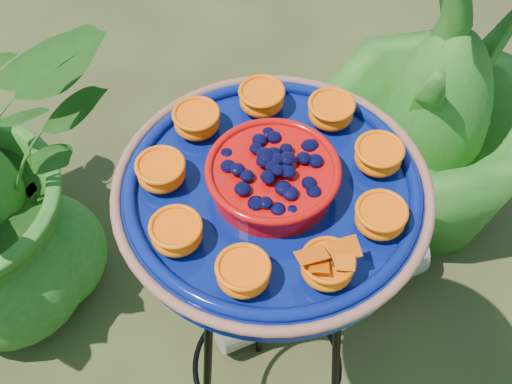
% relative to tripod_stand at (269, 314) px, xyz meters
% --- Properties ---
extents(tripod_stand, '(0.37, 0.38, 0.92)m').
position_rel_tripod_stand_xyz_m(tripod_stand, '(0.00, 0.00, 0.00)').
color(tripod_stand, black).
rests_on(tripod_stand, ground).
extents(feeder_dish, '(0.52, 0.52, 0.11)m').
position_rel_tripod_stand_xyz_m(feeder_dish, '(0.00, -0.00, 0.41)').
color(feeder_dish, '#07135D').
rests_on(feeder_dish, tripod_stand).
extents(driftwood_log, '(0.65, 0.33, 0.21)m').
position_rel_tripod_stand_xyz_m(driftwood_log, '(0.21, 0.32, -0.46)').
color(driftwood_log, gray).
rests_on(driftwood_log, ground).
extents(shrub_back_right, '(0.85, 0.85, 1.12)m').
position_rel_tripod_stand_xyz_m(shrub_back_right, '(0.60, 0.58, -0.00)').
color(shrub_back_right, '#215416').
rests_on(shrub_back_right, ground).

